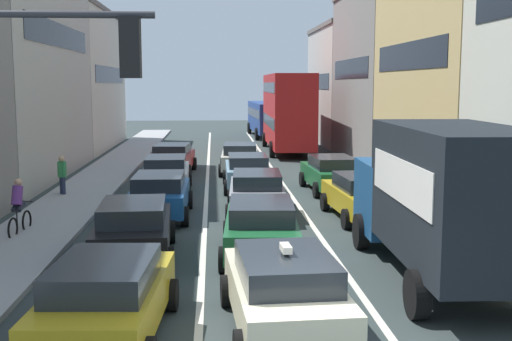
# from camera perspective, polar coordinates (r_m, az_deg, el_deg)

# --- Properties ---
(sidewalk_left) EXTENTS (2.60, 64.00, 0.14)m
(sidewalk_left) POSITION_cam_1_polar(r_m,az_deg,el_deg) (29.86, -13.99, -0.97)
(sidewalk_left) COLOR #9A9A9A
(sidewalk_left) RESTS_ON ground
(lane_stripe_left) EXTENTS (0.16, 60.00, 0.01)m
(lane_stripe_left) POSITION_cam_1_polar(r_m,az_deg,el_deg) (29.40, -4.35, -1.03)
(lane_stripe_left) COLOR silver
(lane_stripe_left) RESTS_ON ground
(lane_stripe_right) EXTENTS (0.16, 60.00, 0.01)m
(lane_stripe_right) POSITION_cam_1_polar(r_m,az_deg,el_deg) (29.56, 2.26, -0.96)
(lane_stripe_right) COLOR silver
(lane_stripe_right) RESTS_ON ground
(building_row_right) EXTENTS (7.20, 43.90, 12.56)m
(building_row_right) POSITION_cam_1_polar(r_m,az_deg,el_deg) (31.57, 17.38, 8.88)
(building_row_right) COLOR #B2ADA3
(building_row_right) RESTS_ON ground
(removalist_box_truck) EXTENTS (2.86, 7.76, 3.58)m
(removalist_box_truck) POSITION_cam_1_polar(r_m,az_deg,el_deg) (14.96, 16.18, -2.15)
(removalist_box_truck) COLOR navy
(removalist_box_truck) RESTS_ON ground
(taxi_centre_lane_front) EXTENTS (2.26, 4.40, 1.66)m
(taxi_centre_lane_front) POSITION_cam_1_polar(r_m,az_deg,el_deg) (11.70, 2.51, -10.51)
(taxi_centre_lane_front) COLOR beige
(taxi_centre_lane_front) RESTS_ON ground
(sedan_left_lane_front) EXTENTS (2.28, 4.41, 1.49)m
(sedan_left_lane_front) POSITION_cam_1_polar(r_m,az_deg,el_deg) (11.61, -13.06, -10.85)
(sedan_left_lane_front) COLOR #B29319
(sedan_left_lane_front) RESTS_ON ground
(sedan_centre_lane_second) EXTENTS (2.26, 4.39, 1.49)m
(sedan_centre_lane_second) POSITION_cam_1_polar(r_m,az_deg,el_deg) (16.62, 0.45, -5.01)
(sedan_centre_lane_second) COLOR #19592D
(sedan_centre_lane_second) RESTS_ON ground
(wagon_left_lane_second) EXTENTS (2.23, 4.38, 1.49)m
(wagon_left_lane_second) POSITION_cam_1_polar(r_m,az_deg,el_deg) (16.79, -10.77, -5.02)
(wagon_left_lane_second) COLOR black
(wagon_left_lane_second) RESTS_ON ground
(hatchback_centre_lane_third) EXTENTS (2.22, 4.38, 1.49)m
(hatchback_centre_lane_third) POSITION_cam_1_polar(r_m,az_deg,el_deg) (21.93, 0.07, -1.90)
(hatchback_centre_lane_third) COLOR gray
(hatchback_centre_lane_third) RESTS_ON ground
(sedan_left_lane_third) EXTENTS (2.09, 4.32, 1.49)m
(sedan_left_lane_third) POSITION_cam_1_polar(r_m,az_deg,el_deg) (21.72, -8.54, -2.08)
(sedan_left_lane_third) COLOR #194C8C
(sedan_left_lane_third) RESTS_ON ground
(coupe_centre_lane_fourth) EXTENTS (2.07, 4.31, 1.49)m
(coupe_centre_lane_fourth) POSITION_cam_1_polar(r_m,az_deg,el_deg) (27.20, -0.76, -0.03)
(coupe_centre_lane_fourth) COLOR #759EB7
(coupe_centre_lane_fourth) RESTS_ON ground
(sedan_left_lane_fourth) EXTENTS (2.12, 4.33, 1.49)m
(sedan_left_lane_fourth) POSITION_cam_1_polar(r_m,az_deg,el_deg) (26.85, -7.98, -0.21)
(sedan_left_lane_fourth) COLOR silver
(sedan_left_lane_fourth) RESTS_ON ground
(sedan_centre_lane_fifth) EXTENTS (2.21, 4.37, 1.49)m
(sedan_centre_lane_fifth) POSITION_cam_1_polar(r_m,az_deg,el_deg) (32.23, -1.43, 1.18)
(sedan_centre_lane_fifth) COLOR beige
(sedan_centre_lane_fifth) RESTS_ON ground
(sedan_left_lane_fifth) EXTENTS (2.30, 4.41, 1.49)m
(sedan_left_lane_fifth) POSITION_cam_1_polar(r_m,az_deg,el_deg) (32.25, -7.40, 1.12)
(sedan_left_lane_fifth) COLOR #A51E1E
(sedan_left_lane_fifth) RESTS_ON ground
(sedan_right_lane_behind_truck) EXTENTS (2.26, 4.39, 1.49)m
(sedan_right_lane_behind_truck) POSITION_cam_1_polar(r_m,az_deg,el_deg) (21.53, 9.43, -2.19)
(sedan_right_lane_behind_truck) COLOR #B29319
(sedan_right_lane_behind_truck) RESTS_ON ground
(wagon_right_lane_far) EXTENTS (2.23, 4.38, 1.49)m
(wagon_right_lane_far) POSITION_cam_1_polar(r_m,az_deg,el_deg) (26.81, 6.70, -0.19)
(wagon_right_lane_far) COLOR #19592D
(wagon_right_lane_far) RESTS_ON ground
(bus_mid_queue_primary) EXTENTS (2.91, 10.53, 5.06)m
(bus_mid_queue_primary) POSITION_cam_1_polar(r_m,az_deg,el_deg) (42.17, 2.82, 5.48)
(bus_mid_queue_primary) COLOR #B21919
(bus_mid_queue_primary) RESTS_ON ground
(bus_far_queue_secondary) EXTENTS (3.06, 10.58, 2.90)m
(bus_far_queue_secondary) POSITION_cam_1_polar(r_m,az_deg,el_deg) (54.24, 1.08, 4.85)
(bus_far_queue_secondary) COLOR navy
(bus_far_queue_secondary) RESTS_ON ground
(cyclist_on_sidewalk) EXTENTS (0.50, 1.73, 1.72)m
(cyclist_on_sidewalk) POSITION_cam_1_polar(r_m,az_deg,el_deg) (20.01, -20.29, -3.16)
(cyclist_on_sidewalk) COLOR black
(cyclist_on_sidewalk) RESTS_ON ground
(pedestrian_near_kerb) EXTENTS (0.34, 0.47, 1.66)m
(pedestrian_near_kerb) POSITION_cam_1_polar(r_m,az_deg,el_deg) (26.39, -16.80, -0.27)
(pedestrian_near_kerb) COLOR #262D47
(pedestrian_near_kerb) RESTS_ON ground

